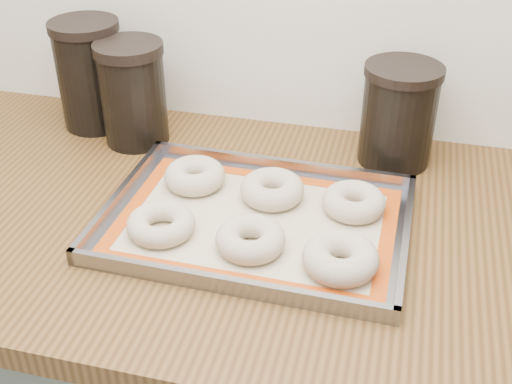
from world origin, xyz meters
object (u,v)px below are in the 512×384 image
(canister_mid, at_px, (133,93))
(canister_right, at_px, (399,115))
(bagel_front_right, at_px, (340,258))
(bagel_front_left, at_px, (161,224))
(bagel_front_mid, at_px, (250,239))
(bagel_back_mid, at_px, (272,189))
(baking_tray, at_px, (256,221))
(canister_left, at_px, (90,74))
(bagel_back_left, at_px, (195,176))
(bagel_back_right, at_px, (354,202))

(canister_mid, distance_m, canister_right, 0.48)
(canister_right, bearing_deg, bagel_front_right, -98.63)
(bagel_front_left, xyz_separation_m, bagel_front_right, (0.27, -0.02, 0.00))
(bagel_front_right, height_order, canister_right, canister_right)
(bagel_front_left, xyz_separation_m, canister_mid, (-0.15, 0.27, 0.07))
(bagel_front_left, distance_m, canister_right, 0.45)
(bagel_front_mid, relative_size, canister_mid, 0.53)
(bagel_front_mid, distance_m, bagel_back_mid, 0.14)
(baking_tray, distance_m, canister_left, 0.47)
(bagel_front_mid, height_order, bagel_back_left, bagel_back_left)
(canister_left, bearing_deg, bagel_front_mid, -38.95)
(bagel_front_right, distance_m, bagel_back_left, 0.31)
(baking_tray, xyz_separation_m, bagel_back_mid, (0.01, 0.07, 0.02))
(bagel_front_mid, xyz_separation_m, bagel_front_right, (0.13, -0.01, 0.00))
(bagel_front_right, relative_size, bagel_back_mid, 1.03)
(bagel_back_right, relative_size, canister_right, 0.55)
(bagel_front_mid, distance_m, bagel_back_left, 0.20)
(baking_tray, bearing_deg, bagel_front_left, -154.84)
(bagel_front_right, bearing_deg, canister_left, 147.66)
(baking_tray, relative_size, bagel_front_left, 4.55)
(bagel_front_right, bearing_deg, bagel_front_mid, 174.03)
(bagel_back_right, height_order, canister_right, canister_right)
(baking_tray, relative_size, canister_left, 2.25)
(bagel_front_mid, xyz_separation_m, bagel_back_left, (-0.13, 0.14, 0.00))
(bagel_back_left, distance_m, bagel_back_right, 0.27)
(bagel_front_left, height_order, bagel_back_right, bagel_back_right)
(canister_mid, bearing_deg, canister_left, 157.33)
(bagel_front_right, xyz_separation_m, canister_mid, (-0.42, 0.29, 0.07))
(bagel_front_left, xyz_separation_m, bagel_back_left, (0.01, 0.14, 0.00))
(bagel_front_mid, xyz_separation_m, canister_mid, (-0.29, 0.28, 0.07))
(baking_tray, xyz_separation_m, canister_left, (-0.39, 0.25, 0.10))
(bagel_front_right, xyz_separation_m, canister_right, (0.05, 0.33, 0.07))
(bagel_front_mid, bearing_deg, bagel_back_left, 132.72)
(baking_tray, distance_m, bagel_front_left, 0.14)
(bagel_back_left, height_order, canister_left, canister_left)
(bagel_back_mid, distance_m, canister_right, 0.27)
(bagel_back_mid, xyz_separation_m, bagel_back_right, (0.13, -0.00, -0.00))
(canister_left, height_order, canister_mid, canister_left)
(bagel_front_mid, bearing_deg, canister_right, 60.25)
(bagel_front_right, distance_m, canister_mid, 0.52)
(bagel_front_mid, xyz_separation_m, canister_right, (0.18, 0.32, 0.07))
(bagel_front_mid, height_order, canister_mid, canister_mid)
(baking_tray, bearing_deg, bagel_back_right, 24.93)
(bagel_front_left, distance_m, bagel_back_mid, 0.19)
(canister_left, bearing_deg, bagel_back_mid, -25.01)
(bagel_front_mid, xyz_separation_m, canister_left, (-0.40, 0.32, 0.08))
(baking_tray, bearing_deg, bagel_front_right, -29.78)
(bagel_front_left, bearing_deg, bagel_back_right, 25.04)
(bagel_front_left, distance_m, bagel_front_mid, 0.14)
(bagel_back_left, bearing_deg, canister_right, 29.00)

